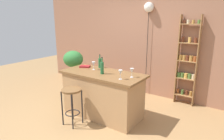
% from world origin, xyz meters
% --- Properties ---
extents(ground, '(12.00, 12.00, 0.00)m').
position_xyz_m(ground, '(0.00, 0.00, 0.00)').
color(ground, '#A37A4C').
extents(back_wall, '(6.40, 0.10, 2.80)m').
position_xyz_m(back_wall, '(0.00, 1.95, 1.40)').
color(back_wall, '#9E6B51').
rests_on(back_wall, ground).
extents(kitchen_counter, '(1.64, 0.74, 0.89)m').
position_xyz_m(kitchen_counter, '(0.00, 0.30, 0.45)').
color(kitchen_counter, tan).
rests_on(kitchen_counter, ground).
extents(bar_stool, '(0.35, 0.35, 0.68)m').
position_xyz_m(bar_stool, '(-0.25, -0.30, 0.51)').
color(bar_stool, black).
rests_on(bar_stool, ground).
extents(spice_shelf, '(0.43, 0.15, 1.98)m').
position_xyz_m(spice_shelf, '(1.18, 1.81, 0.98)').
color(spice_shelf, '#9E7042').
rests_on(spice_shelf, ground).
extents(plant_stool, '(0.34, 0.34, 0.40)m').
position_xyz_m(plant_stool, '(-1.11, 0.63, 0.20)').
color(plant_stool, '#2D2823').
rests_on(plant_stool, ground).
extents(potted_plant, '(0.48, 0.43, 0.76)m').
position_xyz_m(potted_plant, '(-1.11, 0.63, 0.88)').
color(potted_plant, '#935B3D').
rests_on(potted_plant, plant_stool).
extents(bottle_spirits_clear, '(0.07, 0.07, 0.32)m').
position_xyz_m(bottle_spirits_clear, '(0.04, 0.24, 1.01)').
color(bottle_spirits_clear, '#236638').
rests_on(bottle_spirits_clear, kitchen_counter).
extents(bottle_wine_red, '(0.07, 0.07, 0.28)m').
position_xyz_m(bottle_wine_red, '(-0.29, 0.59, 0.99)').
color(bottle_wine_red, '#236638').
rests_on(bottle_wine_red, kitchen_counter).
extents(wine_glass_left, '(0.07, 0.07, 0.16)m').
position_xyz_m(wine_glass_left, '(0.61, 0.36, 1.00)').
color(wine_glass_left, silver).
rests_on(wine_glass_left, kitchen_counter).
extents(wine_glass_center, '(0.07, 0.07, 0.16)m').
position_xyz_m(wine_glass_center, '(-0.29, 0.38, 1.00)').
color(wine_glass_center, silver).
rests_on(wine_glass_center, kitchen_counter).
extents(wine_glass_right, '(0.07, 0.07, 0.16)m').
position_xyz_m(wine_glass_right, '(0.50, 0.15, 1.00)').
color(wine_glass_right, silver).
rests_on(wine_glass_right, kitchen_counter).
extents(cookbook, '(0.26, 0.23, 0.03)m').
position_xyz_m(cookbook, '(-0.57, 0.44, 0.90)').
color(cookbook, maroon).
rests_on(cookbook, kitchen_counter).
extents(pendant_globe_light, '(0.23, 0.23, 2.26)m').
position_xyz_m(pendant_globe_light, '(0.20, 1.84, 2.12)').
color(pendant_globe_light, black).
rests_on(pendant_globe_light, ground).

